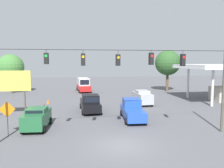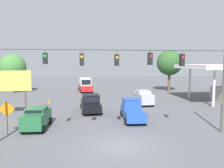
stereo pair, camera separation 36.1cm
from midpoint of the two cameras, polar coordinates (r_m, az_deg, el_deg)
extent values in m
plane|color=#56565B|center=(16.33, 2.03, -15.79)|extent=(140.00, 140.00, 0.00)
cylinder|color=#4C473D|center=(20.66, 26.64, -0.95)|extent=(0.20, 0.20, 7.59)
cylinder|color=black|center=(16.92, 0.96, 8.86)|extent=(18.19, 0.04, 0.04)
cube|color=black|center=(18.58, 17.46, 5.98)|extent=(0.32, 0.36, 0.99)
cylinder|color=black|center=(18.59, 17.53, 7.91)|extent=(0.03, 0.03, 0.26)
cylinder|color=red|center=(18.41, 17.75, 6.67)|extent=(0.20, 0.02, 0.20)
cube|color=black|center=(17.56, 9.61, 6.51)|extent=(0.32, 0.36, 0.96)
cylinder|color=black|center=(17.57, 9.64, 8.37)|extent=(0.03, 0.03, 0.18)
cylinder|color=red|center=(17.38, 9.82, 7.23)|extent=(0.20, 0.02, 0.20)
cube|color=black|center=(16.90, 0.95, 6.27)|extent=(0.32, 0.36, 0.87)
cylinder|color=black|center=(16.91, 0.96, 8.30)|extent=(0.03, 0.03, 0.33)
cylinder|color=orange|center=(16.71, 1.07, 6.94)|extent=(0.20, 0.02, 0.20)
cube|color=black|center=(16.64, -8.18, 6.34)|extent=(0.32, 0.36, 0.92)
cylinder|color=black|center=(16.66, -8.21, 8.38)|extent=(0.03, 0.03, 0.27)
cylinder|color=orange|center=(16.46, -8.18, 7.06)|extent=(0.20, 0.02, 0.20)
cube|color=black|center=(16.81, -17.37, 6.38)|extent=(0.32, 0.36, 0.83)
cylinder|color=black|center=(16.83, -17.42, 8.19)|extent=(0.03, 0.03, 0.24)
cylinder|color=green|center=(16.63, -17.48, 7.02)|extent=(0.20, 0.02, 0.20)
cube|color=black|center=(26.76, -6.15, -5.46)|extent=(2.30, 5.59, 0.90)
cube|color=black|center=(25.95, -6.03, -3.80)|extent=(1.98, 2.06, 0.90)
cube|color=black|center=(24.97, -5.80, -4.18)|extent=(1.64, 0.09, 0.63)
cylinder|color=black|center=(25.03, -8.09, -7.34)|extent=(0.25, 0.65, 0.64)
cylinder|color=black|center=(25.24, -3.40, -7.18)|extent=(0.25, 0.65, 0.64)
cylinder|color=black|center=(28.52, -8.55, -5.70)|extent=(0.25, 0.65, 0.64)
cylinder|color=black|center=(28.70, -4.43, -5.58)|extent=(0.25, 0.65, 0.64)
cube|color=red|center=(44.19, -7.66, -0.90)|extent=(2.83, 6.32, 1.00)
cube|color=silver|center=(44.37, -7.73, 0.68)|extent=(2.43, 4.11, 1.39)
cube|color=black|center=(42.42, -7.40, 0.44)|extent=(1.76, 0.20, 0.97)
cylinder|color=black|center=(42.16, -8.80, -1.93)|extent=(0.28, 0.66, 0.64)
cylinder|color=black|center=(42.45, -5.82, -1.84)|extent=(0.28, 0.66, 0.64)
cylinder|color=black|center=(46.09, -9.33, -1.27)|extent=(0.28, 0.66, 0.64)
cylinder|color=black|center=(46.36, -6.61, -1.19)|extent=(0.28, 0.66, 0.64)
cube|color=#A8AAB2|center=(30.95, 7.56, -3.52)|extent=(1.96, 4.37, 1.33)
cube|color=#A8AAB2|center=(30.83, 7.58, -1.98)|extent=(1.74, 1.95, 0.36)
cube|color=black|center=(31.73, 7.03, -1.74)|extent=(1.46, 0.06, 0.25)
cylinder|color=black|center=(32.66, 8.29, -4.21)|extent=(0.24, 0.65, 0.64)
cylinder|color=black|center=(32.12, 5.20, -4.35)|extent=(0.24, 0.65, 0.64)
cylinder|color=black|center=(30.07, 10.04, -5.12)|extent=(0.24, 0.65, 0.64)
cylinder|color=black|center=(29.48, 6.71, -5.29)|extent=(0.24, 0.65, 0.64)
cube|color=#234CB2|center=(22.88, 4.96, -7.41)|extent=(2.25, 5.32, 0.90)
cube|color=#234CB2|center=(23.29, 4.71, -4.90)|extent=(1.87, 1.99, 0.90)
cube|color=black|center=(24.21, 4.33, -4.48)|extent=(1.52, 0.12, 0.63)
cylinder|color=black|center=(24.77, 6.45, -7.46)|extent=(0.26, 0.65, 0.64)
cylinder|color=black|center=(24.47, 2.04, -7.59)|extent=(0.26, 0.65, 0.64)
cylinder|color=black|center=(21.58, 8.28, -9.50)|extent=(0.26, 0.65, 0.64)
cylinder|color=black|center=(21.23, 3.20, -9.71)|extent=(0.26, 0.65, 0.64)
cube|color=#236038|center=(21.02, -19.47, -8.48)|extent=(2.11, 4.25, 1.23)
cube|color=#236038|center=(20.84, -19.55, -6.36)|extent=(1.79, 1.93, 0.36)
cube|color=black|center=(19.98, -20.21, -6.91)|extent=(1.45, 0.13, 0.25)
cylinder|color=black|center=(20.20, -22.91, -11.00)|extent=(0.27, 0.65, 0.64)
cylinder|color=black|center=(19.72, -17.81, -11.23)|extent=(0.27, 0.65, 0.64)
cylinder|color=black|center=(22.66, -20.80, -9.08)|extent=(0.27, 0.65, 0.64)
cylinder|color=black|center=(22.24, -16.25, -9.22)|extent=(0.27, 0.65, 0.64)
cone|color=orange|center=(21.78, -20.74, -9.73)|extent=(0.34, 0.34, 0.61)
cone|color=orange|center=(24.50, -19.42, -7.95)|extent=(0.34, 0.34, 0.61)
cone|color=orange|center=(27.17, -18.61, -6.57)|extent=(0.34, 0.34, 0.61)
cone|color=orange|center=(29.87, -17.62, -5.42)|extent=(0.34, 0.34, 0.61)
cone|color=orange|center=(32.83, -16.67, -4.38)|extent=(0.34, 0.34, 0.61)
cylinder|color=silver|center=(37.73, 19.00, 0.39)|extent=(0.36, 0.36, 5.22)
cylinder|color=silver|center=(32.12, 24.49, -0.73)|extent=(0.36, 0.36, 5.22)
cylinder|color=#4C473D|center=(25.98, -22.13, -4.77)|extent=(0.16, 0.16, 2.83)
cube|color=#D8CC4C|center=(26.07, -25.82, 0.71)|extent=(4.63, 0.12, 2.22)
cylinder|color=slate|center=(19.91, -26.05, -9.65)|extent=(0.06, 0.06, 1.80)
cube|color=orange|center=(19.61, -26.22, -5.97)|extent=(1.27, 0.04, 1.27)
cylinder|color=brown|center=(45.46, -24.99, 0.05)|extent=(0.40, 0.40, 3.64)
sphere|color=#427A38|center=(45.27, -25.17, 4.02)|extent=(4.83, 4.83, 4.83)
cylinder|color=brown|center=(45.30, 14.00, 0.89)|extent=(0.52, 0.52, 4.38)
sphere|color=#2D5628|center=(45.13, 14.12, 5.42)|extent=(5.04, 5.04, 5.04)
camera|label=1|loc=(0.18, -90.44, -0.05)|focal=35.00mm
camera|label=2|loc=(0.18, 89.56, 0.05)|focal=35.00mm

